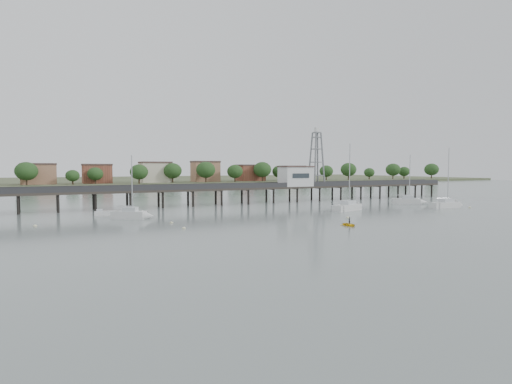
# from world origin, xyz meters

# --- Properties ---
(ground_plane) EXTENTS (500.00, 500.00, 0.00)m
(ground_plane) POSITION_xyz_m (0.00, 0.00, 0.00)
(ground_plane) COLOR slate
(ground_plane) RESTS_ON ground
(pier) EXTENTS (150.00, 5.00, 5.50)m
(pier) POSITION_xyz_m (0.00, 60.00, 3.79)
(pier) COLOR #2D2823
(pier) RESTS_ON ground
(pier_building) EXTENTS (8.40, 5.40, 5.30)m
(pier_building) POSITION_xyz_m (25.00, 60.00, 6.67)
(pier_building) COLOR silver
(pier_building) RESTS_ON ground
(lattice_tower) EXTENTS (3.20, 3.20, 15.50)m
(lattice_tower) POSITION_xyz_m (31.50, 60.00, 11.10)
(lattice_tower) COLOR slate
(lattice_tower) RESTS_ON ground
(sailboat_c) EXTENTS (9.31, 5.33, 14.71)m
(sailboat_c) POSITION_xyz_m (24.01, 36.19, 0.63)
(sailboat_c) COLOR silver
(sailboat_c) RESTS_ON ground
(sailboat_d) EXTENTS (8.57, 2.77, 13.99)m
(sailboat_d) POSITION_xyz_m (47.07, 30.47, 0.64)
(sailboat_d) COLOR silver
(sailboat_d) RESTS_ON ground
(sailboat_e) EXTENTS (7.47, 6.14, 12.58)m
(sailboat_e) POSITION_xyz_m (46.49, 40.85, 0.65)
(sailboat_e) COLOR silver
(sailboat_e) RESTS_ON ground
(sailboat_b) EXTENTS (6.89, 5.52, 11.58)m
(sailboat_b) POSITION_xyz_m (-19.54, 41.27, 0.65)
(sailboat_b) COLOR silver
(sailboat_b) RESTS_ON ground
(white_tender) EXTENTS (3.51, 1.81, 1.31)m
(white_tender) POSITION_xyz_m (-23.98, 49.14, 0.40)
(white_tender) COLOR silver
(white_tender) RESTS_ON ground
(yellow_dinghy) EXTENTS (2.11, 0.80, 2.88)m
(yellow_dinghy) POSITION_xyz_m (7.90, 17.18, 0.00)
(yellow_dinghy) COLOR yellow
(yellow_dinghy) RESTS_ON ground
(dinghy_occupant) EXTENTS (0.67, 1.16, 0.26)m
(dinghy_occupant) POSITION_xyz_m (7.90, 17.18, 0.00)
(dinghy_occupant) COLOR black
(dinghy_occupant) RESTS_ON ground
(mooring_buoys) EXTENTS (86.25, 20.54, 0.39)m
(mooring_buoys) POSITION_xyz_m (5.14, 32.47, 0.08)
(mooring_buoys) COLOR beige
(mooring_buoys) RESTS_ON ground
(far_shore) EXTENTS (500.00, 170.00, 10.40)m
(far_shore) POSITION_xyz_m (0.36, 239.58, 0.95)
(far_shore) COLOR #475133
(far_shore) RESTS_ON ground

